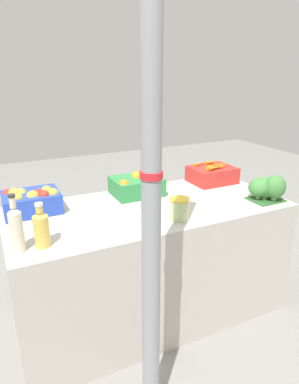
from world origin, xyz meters
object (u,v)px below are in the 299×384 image
Objects in this scene: apple_crate at (32,201)px; broccoli_pile at (266,188)px; pickle_jar at (180,209)px; juice_bottle_golden at (41,228)px; support_pole at (151,202)px; orange_crate at (138,185)px; carrot_crate at (212,174)px; juice_bottle_cloudy at (16,228)px.

broccoli_pile is (1.48, -0.49, 0.02)m from apple_crate.
apple_crate reaches higher than pickle_jar.
apple_crate is 1.56m from broccoli_pile.
apple_crate is at bearing 87.82° from juice_bottle_golden.
orange_crate is at bearing 69.12° from support_pole.
juice_bottle_cloudy is (-1.52, -0.50, 0.06)m from carrot_crate.
carrot_crate is (1.39, 0.00, -0.01)m from apple_crate.
juice_bottle_cloudy reaches higher than carrot_crate.
orange_crate is 0.52m from pickle_jar.
carrot_crate is (0.65, 0.00, -0.00)m from orange_crate.
juice_bottle_golden reaches higher than apple_crate.
support_pole is at bearing -110.88° from orange_crate.
support_pole reaches higher than apple_crate.
orange_crate reaches higher than pickle_jar.
juice_bottle_golden is (-1.40, -0.50, 0.03)m from carrot_crate.
broccoli_pile is 0.96× the size of juice_bottle_golden.
broccoli_pile reaches higher than carrot_crate.
carrot_crate is at bearing 43.64° from support_pole.
support_pole is 0.68m from pickle_jar.
carrot_crate is 0.50m from broccoli_pile.
juice_bottle_golden is (-0.75, -0.50, 0.03)m from orange_crate.
support_pole is 6.89× the size of orange_crate.
carrot_crate is 1.52× the size of broccoli_pile.
carrot_crate is 1.45× the size of juice_bottle_golden.
pickle_jar is at bearing -1.03° from juice_bottle_cloudy.
orange_crate and carrot_crate have the same top height.
apple_crate is at bearing 74.72° from juice_bottle_cloudy.
juice_bottle_cloudy is at bearing -105.28° from apple_crate.
support_pole is 6.89× the size of carrot_crate.
support_pole reaches higher than carrot_crate.
broccoli_pile is 0.75× the size of juice_bottle_cloudy.
pickle_jar is at bearing -178.41° from broccoli_pile.
orange_crate is 1.14× the size of juice_bottle_cloudy.
broccoli_pile is (0.09, -0.49, 0.02)m from carrot_crate.
support_pole is at bearing -69.76° from apple_crate.
orange_crate is 1.00× the size of carrot_crate.
apple_crate is 1.39m from carrot_crate.
orange_crate is at bearing 33.45° from juice_bottle_golden.
apple_crate is 0.73m from orange_crate.
carrot_crate is at bearing 40.26° from pickle_jar.
support_pole reaches higher than orange_crate.
juice_bottle_golden is at bearing 128.26° from support_pole.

